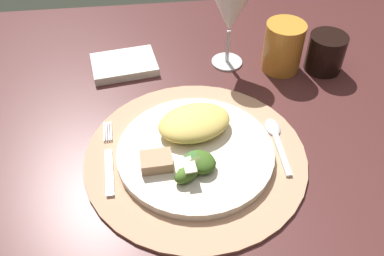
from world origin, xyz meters
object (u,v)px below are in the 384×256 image
object	(u,v)px
dinner_plate	(196,152)
wine_glass	(230,12)
amber_tumbler	(283,47)
napkin	(124,65)
dark_tumbler	(326,53)
dining_table	(220,196)
spoon	(276,136)
fork	(109,160)

from	to	relation	value
dinner_plate	wine_glass	xyz separation A→B (m)	(0.10, 0.26, 0.10)
amber_tumbler	napkin	bearing A→B (deg)	173.48
dinner_plate	dark_tumbler	distance (m)	0.36
dining_table	napkin	world-z (taller)	napkin
dark_tumbler	wine_glass	bearing A→B (deg)	167.50
dinner_plate	napkin	xyz separation A→B (m)	(-0.12, 0.26, -0.00)
amber_tumbler	spoon	bearing A→B (deg)	-107.17
spoon	amber_tumbler	xyz separation A→B (m)	(0.06, 0.20, 0.04)
amber_tumbler	dark_tumbler	bearing A→B (deg)	-8.18
amber_tumbler	wine_glass	bearing A→B (deg)	164.08
dinner_plate	spoon	size ratio (longest dim) A/B	1.94
dining_table	fork	size ratio (longest dim) A/B	7.42
amber_tumbler	dining_table	bearing A→B (deg)	-127.96
fork	napkin	distance (m)	0.26
dining_table	dinner_plate	world-z (taller)	dinner_plate
dinner_plate	dark_tumbler	bearing A→B (deg)	36.50
spoon	napkin	distance (m)	0.35
dinner_plate	dark_tumbler	size ratio (longest dim) A/B	3.34
spoon	amber_tumbler	distance (m)	0.22
dark_tumbler	amber_tumbler	bearing A→B (deg)	171.82
dining_table	fork	world-z (taller)	fork
dining_table	dark_tumbler	distance (m)	0.36
spoon	dark_tumbler	size ratio (longest dim) A/B	1.72
napkin	amber_tumbler	distance (m)	0.32
napkin	wine_glass	size ratio (longest dim) A/B	0.78
dining_table	napkin	xyz separation A→B (m)	(-0.17, 0.23, 0.17)
fork	spoon	size ratio (longest dim) A/B	1.23
dinner_plate	amber_tumbler	bearing A→B (deg)	48.10
dark_tumbler	dinner_plate	bearing A→B (deg)	-143.50
napkin	wine_glass	world-z (taller)	wine_glass
dining_table	fork	distance (m)	0.26
spoon	wine_glass	xyz separation A→B (m)	(-0.04, 0.23, 0.11)
napkin	amber_tumbler	world-z (taller)	amber_tumbler
fork	dark_tumbler	size ratio (longest dim) A/B	2.11
wine_glass	amber_tumbler	distance (m)	0.13
dinner_plate	wine_glass	world-z (taller)	wine_glass
dark_tumbler	napkin	bearing A→B (deg)	173.13
wine_glass	amber_tumbler	xyz separation A→B (m)	(0.11, -0.03, -0.07)
wine_glass	dark_tumbler	size ratio (longest dim) A/B	2.15
dining_table	spoon	size ratio (longest dim) A/B	9.12
dining_table	spoon	xyz separation A→B (m)	(0.09, -0.01, 0.17)
dining_table	napkin	distance (m)	0.33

